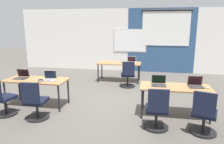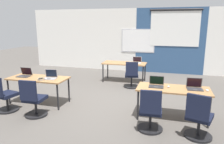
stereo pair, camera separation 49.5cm
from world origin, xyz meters
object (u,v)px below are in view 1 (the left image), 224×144
object	(u,v)px
mouse_far_right	(124,62)
snack_bowl	(41,81)
chair_near_right_inner	(157,112)
laptop_near_right_end	(196,85)
chair_far_right	(128,76)
laptop_near_left_end	(21,76)
laptop_near_left_inner	(50,78)
chair_near_left_inner	(35,104)
desk_near_left	(37,81)
mouse_near_right_end	(208,88)
laptop_far_right	(131,61)
mouse_near_right_inner	(171,85)
chair_near_left_end	(2,100)
desk_near_right	(175,89)
chair_near_right_end	(204,117)
desk_far_center	(119,64)
laptop_near_right_inner	(159,83)

from	to	relation	value
mouse_far_right	snack_bowl	world-z (taller)	snack_bowl
chair_near_right_inner	laptop_near_right_end	bearing A→B (deg)	-140.21
chair_far_right	laptop_near_left_end	world-z (taller)	laptop_near_left_end
laptop_near_left_inner	laptop_near_right_end	world-z (taller)	same
chair_near_left_inner	laptop_near_left_end	size ratio (longest dim) A/B	2.74
chair_near_left_inner	chair_near_right_inner	xyz separation A→B (m)	(2.68, 0.04, 0.00)
desk_near_left	mouse_near_right_end	distance (m)	4.21
desk_near_left	laptop_far_right	xyz separation A→B (m)	(2.20, 2.89, 0.11)
laptop_near_left_end	mouse_near_right_inner	bearing A→B (deg)	-0.86
chair_far_right	laptop_near_right_end	xyz separation A→B (m)	(1.79, -2.04, 0.39)
mouse_near_right_inner	laptop_far_right	world-z (taller)	laptop_far_right
chair_far_right	chair_near_left_end	bearing A→B (deg)	35.64
laptop_far_right	desk_near_left	bearing A→B (deg)	-127.88
desk_near_right	laptop_far_right	size ratio (longest dim) A/B	4.80
laptop_near_left_inner	chair_near_left_inner	xyz separation A→B (m)	(0.03, -0.80, -0.39)
desk_near_right	snack_bowl	size ratio (longest dim) A/B	9.01
laptop_far_right	chair_near_right_end	distance (m)	4.11
mouse_near_right_inner	desk_near_right	bearing A→B (deg)	-24.52
mouse_far_right	chair_near_left_inner	bearing A→B (deg)	-112.65
desk_far_center	mouse_far_right	size ratio (longest dim) A/B	14.65
laptop_near_right_inner	mouse_near_right_end	bearing A→B (deg)	-3.45
desk_near_right	chair_near_right_end	bearing A→B (deg)	-58.98
chair_near_left_inner	desk_near_right	bearing A→B (deg)	-169.54
chair_far_right	laptop_near_right_end	bearing A→B (deg)	119.70
chair_near_left_inner	laptop_near_right_end	bearing A→B (deg)	-170.30
mouse_far_right	desk_near_right	bearing A→B (deg)	-61.47
laptop_far_right	snack_bowl	bearing A→B (deg)	-122.60
desk_near_right	laptop_near_right_end	distance (m)	0.47
chair_near_right_inner	mouse_far_right	size ratio (longest dim) A/B	8.43
chair_far_right	laptop_near_left_end	xyz separation A→B (m)	(-2.60, -2.08, 0.39)
desk_near_right	chair_near_left_inner	xyz separation A→B (m)	(-3.10, -0.80, -0.28)
laptop_near_left_inner	laptop_near_right_end	distance (m)	3.58
desk_near_left	laptop_near_right_end	distance (m)	3.95
laptop_near_left_inner	chair_near_left_inner	distance (m)	0.89
desk_near_left	chair_near_right_inner	world-z (taller)	chair_near_right_inner
desk_far_center	laptop_far_right	world-z (taller)	laptop_far_right
chair_near_left_inner	mouse_near_right_inner	world-z (taller)	chair_near_left_inner
desk_near_right	mouse_far_right	distance (m)	3.27
chair_far_right	chair_near_left_end	world-z (taller)	same
desk_far_center	chair_far_right	distance (m)	0.86
desk_near_left	chair_far_right	size ratio (longest dim) A/B	1.74
desk_near_left	laptop_near_left_end	xyz separation A→B (m)	(-0.44, 0.03, 0.11)
chair_near_left_inner	desk_near_left	bearing A→B (deg)	-67.19
chair_near_left_inner	laptop_near_left_end	distance (m)	1.25
laptop_near_left_inner	chair_near_left_end	distance (m)	1.20
chair_near_right_inner	mouse_far_right	xyz separation A→B (m)	(-1.15, 3.63, 0.36)
desk_near_right	chair_far_right	size ratio (longest dim) A/B	1.74
chair_far_right	mouse_near_right_end	xyz separation A→B (m)	(2.05, -2.11, 0.36)
mouse_far_right	desk_near_left	bearing A→B (deg)	-123.98
chair_near_left_inner	chair_near_right_inner	bearing A→B (deg)	176.83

